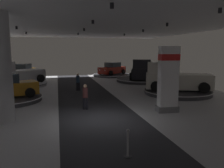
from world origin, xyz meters
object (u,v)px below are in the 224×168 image
at_px(display_car_deep_right, 112,69).
at_px(display_platform_deep_right, 112,75).
at_px(display_car_deep_left, 23,71).
at_px(pickup_truck_far_right, 142,71).
at_px(display_platform_far_right, 141,80).
at_px(column_left, 0,68).
at_px(brand_sign_pylon, 168,78).
at_px(display_platform_far_left, 19,85).
at_px(visitor_walking_near, 78,81).
at_px(display_platform_mid_right, 177,92).
at_px(visitor_walking_far, 85,95).
at_px(display_platform_mid_left, 7,99).
at_px(display_platform_deep_left, 23,78).
at_px(pickup_truck_mid_right, 174,79).
at_px(display_car_mid_left, 6,87).
at_px(pickup_truck_far_left, 15,75).

bearing_deg(display_car_deep_right, display_platform_deep_right, -144.05).
xyz_separation_m(display_car_deep_left, pickup_truck_far_right, (13.92, -5.97, 0.27)).
distance_m(display_platform_deep_right, display_car_deep_right, 0.87).
distance_m(display_platform_far_right, display_car_deep_right, 6.79).
distance_m(display_car_deep_left, display_platform_deep_right, 12.07).
height_order(column_left, display_platform_far_right, column_left).
bearing_deg(column_left, brand_sign_pylon, -1.88).
bearing_deg(display_car_deep_right, display_car_deep_left, -176.35).
bearing_deg(display_car_deep_right, display_platform_far_left, -150.00).
height_order(brand_sign_pylon, visitor_walking_near, brand_sign_pylon).
bearing_deg(display_platform_mid_right, visitor_walking_far, -158.50).
distance_m(display_platform_mid_left, display_platform_mid_right, 13.44).
height_order(display_platform_deep_left, display_car_deep_right, display_car_deep_right).
xyz_separation_m(display_platform_mid_right, pickup_truck_mid_right, (-0.30, 0.13, 1.08)).
distance_m(display_car_deep_right, visitor_walking_far, 18.73).
distance_m(brand_sign_pylon, pickup_truck_mid_right, 6.04).
bearing_deg(display_platform_deep_right, visitor_walking_far, -108.94).
xyz_separation_m(pickup_truck_far_right, display_platform_mid_right, (0.24, -7.73, -1.10)).
distance_m(brand_sign_pylon, display_car_mid_left, 11.27).
height_order(display_car_deep_left, pickup_truck_far_right, pickup_truck_far_right).
xyz_separation_m(display_car_deep_right, display_platform_far_left, (-11.64, -6.72, -0.86)).
distance_m(display_platform_far_left, visitor_walking_near, 7.15).
height_order(pickup_truck_far_right, display_platform_far_left, pickup_truck_far_right).
xyz_separation_m(brand_sign_pylon, display_platform_deep_right, (1.40, 19.36, -1.87)).
bearing_deg(display_platform_mid_right, column_left, -159.88).
relative_size(column_left, display_platform_deep_right, 0.99).
relative_size(pickup_truck_mid_right, visitor_walking_near, 3.58).
height_order(pickup_truck_far_right, visitor_walking_far, pickup_truck_far_right).
distance_m(pickup_truck_mid_right, pickup_truck_far_left, 15.58).
bearing_deg(brand_sign_pylon, pickup_truck_mid_right, 57.23).
relative_size(display_car_deep_right, display_platform_far_left, 0.79).
bearing_deg(display_car_mid_left, display_platform_far_left, 92.30).
relative_size(display_car_mid_left, display_platform_far_left, 0.80).
height_order(display_car_mid_left, display_car_deep_right, display_car_mid_left).
height_order(column_left, pickup_truck_far_left, column_left).
distance_m(display_car_deep_left, pickup_truck_far_left, 6.17).
relative_size(pickup_truck_mid_right, display_platform_far_left, 1.00).
bearing_deg(display_platform_far_right, visitor_walking_near, -150.29).
height_order(display_platform_mid_left, visitor_walking_far, visitor_walking_far).
bearing_deg(display_platform_mid_right, display_platform_far_left, 150.60).
height_order(pickup_truck_far_right, display_car_deep_right, pickup_truck_far_right).
height_order(column_left, display_platform_deep_left, column_left).
bearing_deg(display_car_deep_right, display_platform_mid_left, -128.71).
distance_m(display_platform_deep_left, display_platform_far_right, 15.14).
height_order(display_car_mid_left, visitor_walking_near, display_car_mid_left).
bearing_deg(pickup_truck_far_right, brand_sign_pylon, -104.62).
height_order(display_platform_far_right, display_platform_mid_right, display_platform_far_right).
distance_m(pickup_truck_far_right, visitor_walking_far, 13.57).
relative_size(display_platform_far_right, pickup_truck_far_left, 1.13).
bearing_deg(visitor_walking_far, display_car_mid_left, 145.69).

